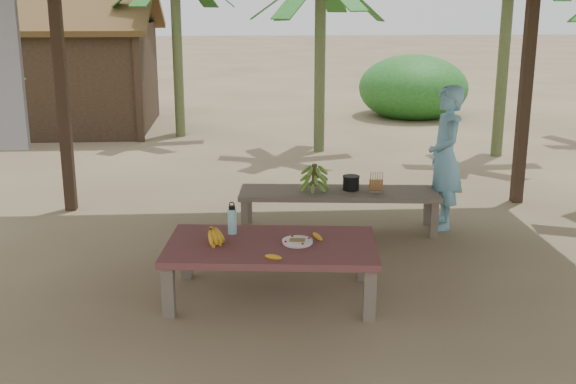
{
  "coord_description": "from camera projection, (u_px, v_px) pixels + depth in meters",
  "views": [
    {
      "loc": [
        -0.67,
        -6.36,
        2.57
      ],
      "look_at": [
        -0.27,
        0.05,
        0.8
      ],
      "focal_mm": 45.0,
      "sensor_mm": 36.0,
      "label": 1
    }
  ],
  "objects": [
    {
      "name": "loose_banana_front",
      "position": [
        273.0,
        257.0,
        5.81
      ],
      "size": [
        0.15,
        0.07,
        0.04
      ],
      "primitive_type": "ellipsoid",
      "rotation": [
        0.0,
        0.0,
        1.38
      ],
      "color": "yellow",
      "rests_on": "work_table"
    },
    {
      "name": "skewer_rack",
      "position": [
        376.0,
        182.0,
        7.92
      ],
      "size": [
        0.19,
        0.1,
        0.24
      ],
      "primitive_type": null,
      "rotation": [
        0.0,
        0.0,
        -0.09
      ],
      "color": "#A57F47",
      "rests_on": "bench"
    },
    {
      "name": "plate",
      "position": [
        297.0,
        242.0,
        6.17
      ],
      "size": [
        0.27,
        0.27,
        0.04
      ],
      "color": "white",
      "rests_on": "work_table"
    },
    {
      "name": "woman",
      "position": [
        445.0,
        158.0,
        8.02
      ],
      "size": [
        0.41,
        0.6,
        1.61
      ],
      "primitive_type": "imported",
      "rotation": [
        0.0,
        0.0,
        -1.61
      ],
      "color": "#70B5D5",
      "rests_on": "ground"
    },
    {
      "name": "bench",
      "position": [
        339.0,
        196.0,
        8.03
      ],
      "size": [
        2.25,
        0.8,
        0.45
      ],
      "rotation": [
        0.0,
        0.0,
        -0.09
      ],
      "color": "brown",
      "rests_on": "ground"
    },
    {
      "name": "cooking_pot",
      "position": [
        351.0,
        183.0,
        8.04
      ],
      "size": [
        0.18,
        0.18,
        0.15
      ],
      "primitive_type": "cylinder",
      "color": "black",
      "rests_on": "bench"
    },
    {
      "name": "water_flask",
      "position": [
        232.0,
        220.0,
        6.41
      ],
      "size": [
        0.08,
        0.08,
        0.3
      ],
      "color": "#45D7D9",
      "rests_on": "work_table"
    },
    {
      "name": "ground",
      "position": [
        316.0,
        274.0,
        6.85
      ],
      "size": [
        80.0,
        80.0,
        0.0
      ],
      "primitive_type": "plane",
      "color": "brown",
      "rests_on": "ground"
    },
    {
      "name": "work_table",
      "position": [
        271.0,
        250.0,
        6.21
      ],
      "size": [
        1.89,
        1.17,
        0.5
      ],
      "rotation": [
        0.0,
        0.0,
        -0.1
      ],
      "color": "brown",
      "rests_on": "ground"
    },
    {
      "name": "loose_banana_side",
      "position": [
        318.0,
        237.0,
        6.29
      ],
      "size": [
        0.09,
        0.16,
        0.04
      ],
      "primitive_type": "ellipsoid",
      "rotation": [
        0.0,
        0.0,
        0.34
      ],
      "color": "yellow",
      "rests_on": "work_table"
    },
    {
      "name": "ripe_banana_bunch",
      "position": [
        209.0,
        235.0,
        6.16
      ],
      "size": [
        0.27,
        0.23,
        0.15
      ],
      "primitive_type": null,
      "rotation": [
        0.0,
        0.0,
        -0.08
      ],
      "color": "yellow",
      "rests_on": "work_table"
    },
    {
      "name": "green_banana_stalk",
      "position": [
        314.0,
        177.0,
        7.98
      ],
      "size": [
        0.31,
        0.31,
        0.32
      ],
      "primitive_type": null,
      "rotation": [
        0.0,
        0.0,
        -0.09
      ],
      "color": "#598C2D",
      "rests_on": "bench"
    },
    {
      "name": "hut",
      "position": [
        45.0,
        72.0,
        13.98
      ],
      "size": [
        4.4,
        3.43,
        2.85
      ],
      "color": "black",
      "rests_on": "ground"
    }
  ]
}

